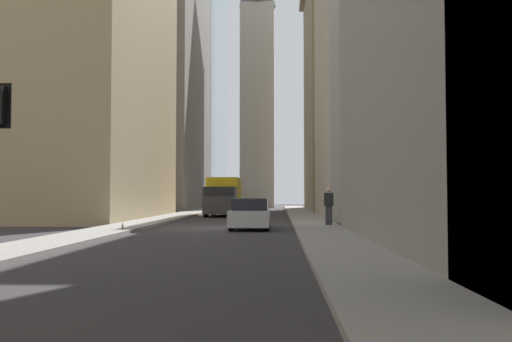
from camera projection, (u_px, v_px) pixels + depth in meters
The scene contains 13 objects.
ground_plane at pixel (222, 228), 26.81m from camera, with size 135.00×135.00×0.00m, color #302D30.
sidewalk_right at pixel (129, 226), 26.99m from camera, with size 90.00×2.20×0.14m, color gray.
sidewalk_left at pixel (317, 227), 26.63m from camera, with size 90.00×2.20×0.14m, color gray.
building_left_midfar at pixel (394, 55), 38.52m from camera, with size 13.06×10.50×22.20m.
building_left_far at pixel (357, 84), 56.14m from camera, with size 16.04×10.50×25.18m.
building_right_far at pixel (153, 73), 59.58m from camera, with size 18.88×10.50×28.89m.
building_right_midfar at pixel (77, 45), 37.17m from camera, with size 17.73×10.50×22.94m.
glass_tower_distant at pixel (172, 3), 80.82m from camera, with size 21.57×14.00×58.18m, color #8CA8B7.
church_spire at pixel (257, 56), 70.22m from camera, with size 4.56×4.56×36.13m.
delivery_truck at pixel (223, 196), 41.69m from camera, with size 6.46×2.25×2.84m.
sedan_silver at pixel (250, 215), 25.87m from camera, with size 4.30×1.78×1.42m.
pedestrian at pixel (329, 204), 26.94m from camera, with size 0.26×0.44×1.80m.
discarded_bottle at pixel (123, 227), 23.27m from camera, with size 0.07×0.07×0.27m.
Camera 1 is at (-26.81, -2.69, 1.59)m, focal length 39.53 mm.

